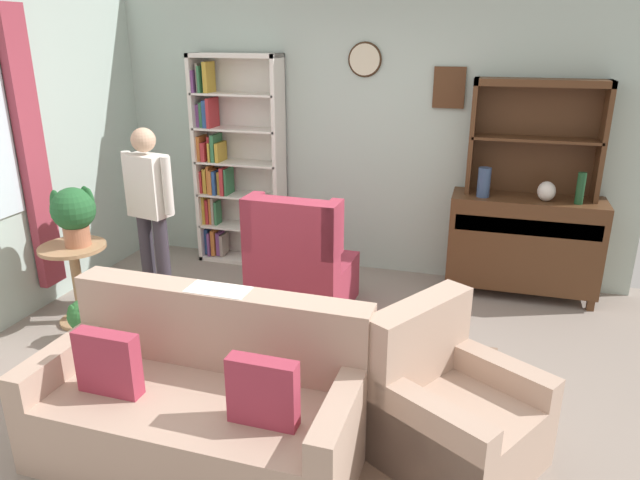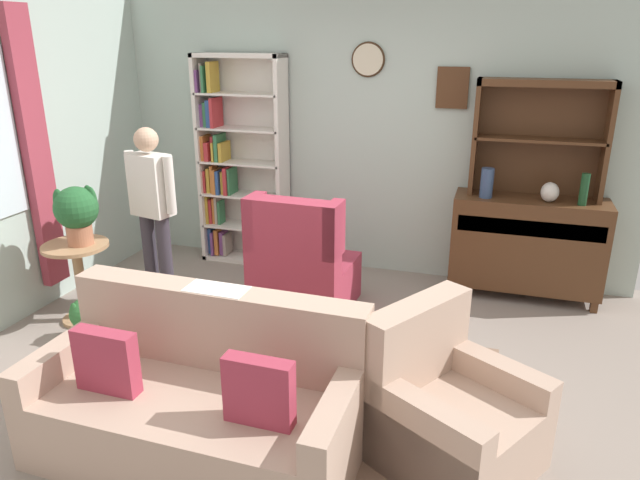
% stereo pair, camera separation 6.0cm
% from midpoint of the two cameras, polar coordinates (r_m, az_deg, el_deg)
% --- Properties ---
extents(ground_plane, '(5.40, 4.60, 0.02)m').
position_cam_midpoint_polar(ground_plane, '(4.23, -1.74, -13.10)').
color(ground_plane, gray).
extents(wall_back, '(5.00, 0.09, 2.80)m').
position_cam_midpoint_polar(wall_back, '(5.68, 5.27, 10.71)').
color(wall_back, '#ADC1B7').
rests_on(wall_back, ground_plane).
extents(area_rug, '(2.30, 2.14, 0.01)m').
position_cam_midpoint_polar(area_rug, '(3.93, -0.36, -15.66)').
color(area_rug, '#846651').
rests_on(area_rug, ground_plane).
extents(bookshelf, '(0.90, 0.30, 2.10)m').
position_cam_midpoint_polar(bookshelf, '(6.00, -7.94, 7.51)').
color(bookshelf, silver).
rests_on(bookshelf, ground_plane).
extents(sideboard, '(1.30, 0.45, 0.92)m').
position_cam_midpoint_polar(sideboard, '(5.52, 19.88, -0.27)').
color(sideboard, '#4C2D19').
rests_on(sideboard, ground_plane).
extents(sideboard_hutch, '(1.10, 0.26, 1.00)m').
position_cam_midpoint_polar(sideboard_hutch, '(5.39, 21.15, 10.68)').
color(sideboard_hutch, '#4C2D19').
rests_on(sideboard_hutch, sideboard).
extents(vase_tall, '(0.11, 0.11, 0.26)m').
position_cam_midpoint_polar(vase_tall, '(5.28, 16.35, 5.39)').
color(vase_tall, '#33476B').
rests_on(vase_tall, sideboard).
extents(vase_round, '(0.15, 0.15, 0.17)m').
position_cam_midpoint_polar(vase_round, '(5.33, 21.90, 4.38)').
color(vase_round, beige).
rests_on(vase_round, sideboard).
extents(bottle_wine, '(0.07, 0.07, 0.27)m').
position_cam_midpoint_polar(bottle_wine, '(5.32, 24.77, 4.53)').
color(bottle_wine, '#194223').
rests_on(bottle_wine, sideboard).
extents(couch_floral, '(1.81, 0.88, 0.90)m').
position_cam_midpoint_polar(couch_floral, '(3.45, -11.20, -15.45)').
color(couch_floral, tan).
rests_on(couch_floral, ground_plane).
extents(armchair_floral, '(1.05, 1.04, 0.88)m').
position_cam_midpoint_polar(armchair_floral, '(3.43, 13.01, -16.35)').
color(armchair_floral, tan).
rests_on(armchair_floral, ground_plane).
extents(wingback_chair, '(0.81, 0.83, 1.05)m').
position_cam_midpoint_polar(wingback_chair, '(4.94, -1.46, -2.93)').
color(wingback_chair, '#A33347').
rests_on(wingback_chair, ground_plane).
extents(plant_stand, '(0.52, 0.52, 0.68)m').
position_cam_midpoint_polar(plant_stand, '(5.14, -22.22, -3.10)').
color(plant_stand, '#A87F56').
rests_on(plant_stand, ground_plane).
extents(potted_plant_large, '(0.34, 0.34, 0.47)m').
position_cam_midpoint_polar(potted_plant_large, '(4.96, -22.41, 2.66)').
color(potted_plant_large, '#AD6B4C').
rests_on(potted_plant_large, plant_stand).
extents(potted_plant_small, '(0.25, 0.25, 0.35)m').
position_cam_midpoint_polar(potted_plant_small, '(4.89, -21.58, -6.89)').
color(potted_plant_small, gray).
rests_on(potted_plant_small, ground_plane).
extents(person_reading, '(0.52, 0.27, 1.56)m').
position_cam_midpoint_polar(person_reading, '(5.12, -15.77, 3.34)').
color(person_reading, '#38333D').
rests_on(person_reading, ground_plane).
extents(coffee_table, '(0.80, 0.50, 0.42)m').
position_cam_midpoint_polar(coffee_table, '(3.91, -3.14, -9.82)').
color(coffee_table, '#4C2D19').
rests_on(coffee_table, ground_plane).
extents(book_stack, '(0.22, 0.13, 0.05)m').
position_cam_midpoint_polar(book_stack, '(3.84, -2.50, -8.95)').
color(book_stack, gold).
rests_on(book_stack, coffee_table).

